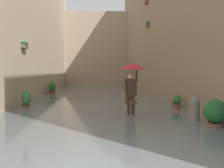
# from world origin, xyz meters

# --- Properties ---
(ground_plane) EXTENTS (67.39, 67.39, 0.00)m
(ground_plane) POSITION_xyz_m (0.00, -13.48, 0.00)
(ground_plane) COLOR slate
(flood_water) EXTENTS (8.15, 32.95, 0.15)m
(flood_water) POSITION_xyz_m (0.00, -13.48, 0.07)
(flood_water) COLOR slate
(flood_water) RESTS_ON ground_plane
(building_facade_left) EXTENTS (2.04, 30.95, 12.44)m
(building_facade_left) POSITION_xyz_m (-4.58, -13.47, 6.22)
(building_facade_left) COLOR gray
(building_facade_left) RESTS_ON ground_plane
(building_facade_right) EXTENTS (2.04, 30.95, 11.39)m
(building_facade_right) POSITION_xyz_m (4.58, -13.47, 5.69)
(building_facade_right) COLOR beige
(building_facade_right) RESTS_ON ground_plane
(building_facade_far) EXTENTS (10.95, 1.80, 8.82)m
(building_facade_far) POSITION_xyz_m (0.00, -27.85, 4.41)
(building_facade_far) COLOR tan
(building_facade_far) RESTS_ON ground_plane
(person_wading) EXTENTS (0.98, 0.98, 2.10)m
(person_wading) POSITION_xyz_m (-1.23, -5.52, 1.45)
(person_wading) COLOR black
(person_wading) RESTS_ON ground_plane
(potted_plant_mid_right) EXTENTS (0.40, 0.40, 0.92)m
(potted_plant_mid_right) POSITION_xyz_m (3.15, -7.86, 0.48)
(potted_plant_mid_right) COLOR brown
(potted_plant_mid_right) RESTS_ON ground_plane
(potted_plant_far_right) EXTENTS (0.48, 0.48, 0.99)m
(potted_plant_far_right) POSITION_xyz_m (3.15, -14.88, 0.53)
(potted_plant_far_right) COLOR brown
(potted_plant_far_right) RESTS_ON ground_plane
(potted_plant_near_right) EXTENTS (0.52, 0.52, 0.87)m
(potted_plant_near_right) POSITION_xyz_m (3.28, -16.06, 0.50)
(potted_plant_near_right) COLOR brown
(potted_plant_near_right) RESTS_ON ground_plane
(potted_plant_mid_left) EXTENTS (0.39, 0.39, 0.74)m
(potted_plant_mid_left) POSITION_xyz_m (-3.32, -6.82, 0.40)
(potted_plant_mid_left) COLOR brown
(potted_plant_mid_left) RESTS_ON ground_plane
(potted_plant_near_left) EXTENTS (0.69, 0.69, 0.93)m
(potted_plant_near_left) POSITION_xyz_m (-3.32, -3.30, 0.53)
(potted_plant_near_left) COLOR brown
(potted_plant_near_left) RESTS_ON ground_plane
(mooring_bollard) EXTENTS (0.30, 0.30, 0.92)m
(mooring_bollard) POSITION_xyz_m (-3.10, -4.24, 0.46)
(mooring_bollard) COLOR gray
(mooring_bollard) RESTS_ON ground_plane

